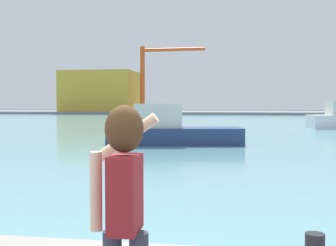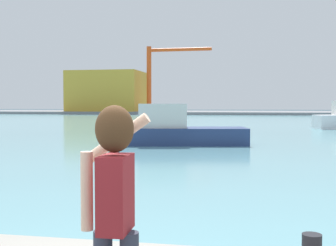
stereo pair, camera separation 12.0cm
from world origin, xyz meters
TOP-DOWN VIEW (x-y plane):
  - ground_plane at (0.00, 50.00)m, footprint 220.00×220.00m
  - harbor_water at (0.00, 52.00)m, footprint 140.00×100.00m
  - far_shore_dock at (0.00, 92.00)m, footprint 140.00×20.00m
  - person_photographer at (0.61, -0.25)m, footprint 0.52×0.55m
  - boat_moored at (-2.36, 19.81)m, footprint 7.48×3.62m
  - warehouse_left at (-29.80, 90.24)m, footprint 15.64×11.59m
  - port_crane at (-17.32, 87.26)m, footprint 13.81×1.12m

SIDE VIEW (x-z plane):
  - ground_plane at x=0.00m, z-range 0.00..0.00m
  - harbor_water at x=0.00m, z-range 0.00..0.02m
  - far_shore_dock at x=0.00m, z-range 0.00..0.54m
  - boat_moored at x=-2.36m, z-range -0.33..1.87m
  - person_photographer at x=0.61m, z-range 0.66..2.40m
  - warehouse_left at x=-29.80m, z-range 0.54..9.37m
  - port_crane at x=-17.32m, z-range 2.49..16.27m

